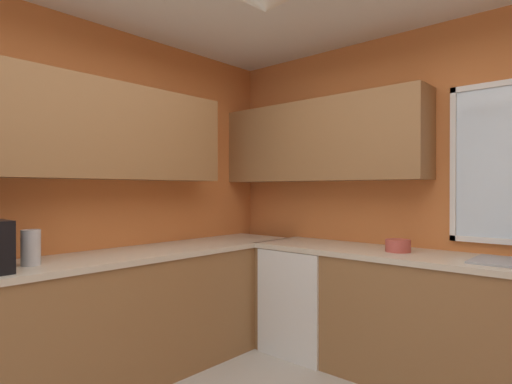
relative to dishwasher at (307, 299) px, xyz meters
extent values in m
cube|color=#D17238|center=(0.87, 0.37, 0.88)|extent=(3.80, 0.06, 2.64)
cube|color=#D17238|center=(-1.00, -1.57, 0.88)|extent=(0.06, 3.95, 2.64)
cube|color=white|center=(1.08, 0.33, 1.13)|extent=(0.04, 0.04, 1.13)
cube|color=olive|center=(-0.81, -1.77, 1.36)|extent=(0.32, 2.68, 0.70)
cube|color=olive|center=(-0.01, 0.18, 1.36)|extent=(1.92, 0.32, 0.70)
cube|color=olive|center=(-0.66, -1.57, 0.00)|extent=(0.62, 3.53, 0.88)
cube|color=beige|center=(-0.66, -1.57, 0.46)|extent=(0.65, 3.56, 0.04)
cube|color=olive|center=(1.08, 0.03, 0.00)|extent=(2.86, 0.62, 0.88)
cube|color=beige|center=(1.08, 0.03, 0.46)|extent=(2.89, 0.65, 0.04)
cube|color=white|center=(0.00, 0.00, 0.00)|extent=(0.60, 0.60, 0.87)
cylinder|color=#B7B7BC|center=(-0.64, -1.98, 0.59)|extent=(0.11, 0.11, 0.22)
cylinder|color=#B74C42|center=(0.79, 0.03, 0.53)|extent=(0.18, 0.18, 0.09)
camera|label=1|loc=(2.05, -2.96, 0.94)|focal=29.43mm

